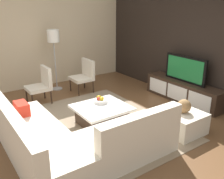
{
  "coord_description": "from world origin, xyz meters",
  "views": [
    {
      "loc": [
        3.71,
        -2.32,
        2.33
      ],
      "look_at": [
        -0.3,
        0.49,
        0.6
      ],
      "focal_mm": 40.12,
      "sensor_mm": 36.0,
      "label": 1
    }
  ],
  "objects_px": {
    "accent_chair_far": "(84,74)",
    "ottoman": "(182,122)",
    "sectional_couch": "(70,139)",
    "decorative_ball": "(184,106)",
    "coffee_table": "(102,115)",
    "media_console": "(183,91)",
    "television": "(185,69)",
    "floor_lamp": "(53,40)",
    "fruit_bowl": "(101,100)",
    "accent_chair_near": "(42,83)"
  },
  "relations": [
    {
      "from": "accent_chair_far",
      "to": "decorative_ball",
      "type": "bearing_deg",
      "value": 18.68
    },
    {
      "from": "accent_chair_near",
      "to": "fruit_bowl",
      "type": "height_order",
      "value": "accent_chair_near"
    },
    {
      "from": "media_console",
      "to": "decorative_ball",
      "type": "relative_size",
      "value": 8.14
    },
    {
      "from": "coffee_table",
      "to": "floor_lamp",
      "type": "distance_m",
      "value": 2.76
    },
    {
      "from": "fruit_bowl",
      "to": "media_console",
      "type": "bearing_deg",
      "value": 82.64
    },
    {
      "from": "accent_chair_near",
      "to": "sectional_couch",
      "type": "bearing_deg",
      "value": -12.72
    },
    {
      "from": "accent_chair_near",
      "to": "fruit_bowl",
      "type": "distance_m",
      "value": 1.73
    },
    {
      "from": "accent_chair_near",
      "to": "television",
      "type": "bearing_deg",
      "value": 54.0
    },
    {
      "from": "sectional_couch",
      "to": "decorative_ball",
      "type": "distance_m",
      "value": 2.12
    },
    {
      "from": "media_console",
      "to": "television",
      "type": "distance_m",
      "value": 0.56
    },
    {
      "from": "coffee_table",
      "to": "sectional_couch",
      "type": "bearing_deg",
      "value": -57.87
    },
    {
      "from": "media_console",
      "to": "television",
      "type": "bearing_deg",
      "value": 90.0
    },
    {
      "from": "ottoman",
      "to": "accent_chair_far",
      "type": "height_order",
      "value": "accent_chair_far"
    },
    {
      "from": "fruit_bowl",
      "to": "decorative_ball",
      "type": "xyz_separation_m",
      "value": [
        1.32,
        0.96,
        0.09
      ]
    },
    {
      "from": "media_console",
      "to": "coffee_table",
      "type": "height_order",
      "value": "media_console"
    },
    {
      "from": "accent_chair_near",
      "to": "accent_chair_far",
      "type": "bearing_deg",
      "value": 92.3
    },
    {
      "from": "decorative_ball",
      "to": "accent_chair_near",
      "type": "bearing_deg",
      "value": -151.25
    },
    {
      "from": "coffee_table",
      "to": "fruit_bowl",
      "type": "xyz_separation_m",
      "value": [
        -0.18,
        0.1,
        0.23
      ]
    },
    {
      "from": "sectional_couch",
      "to": "ottoman",
      "type": "xyz_separation_m",
      "value": [
        0.52,
        2.04,
        -0.09
      ]
    },
    {
      "from": "floor_lamp",
      "to": "fruit_bowl",
      "type": "xyz_separation_m",
      "value": [
        2.31,
        -0.03,
        -0.94
      ]
    },
    {
      "from": "accent_chair_far",
      "to": "ottoman",
      "type": "bearing_deg",
      "value": 18.68
    },
    {
      "from": "sectional_couch",
      "to": "fruit_bowl",
      "type": "bearing_deg",
      "value": 126.62
    },
    {
      "from": "media_console",
      "to": "coffee_table",
      "type": "distance_m",
      "value": 2.3
    },
    {
      "from": "television",
      "to": "fruit_bowl",
      "type": "bearing_deg",
      "value": -97.35
    },
    {
      "from": "media_console",
      "to": "sectional_couch",
      "type": "relative_size",
      "value": 0.85
    },
    {
      "from": "sectional_couch",
      "to": "ottoman",
      "type": "distance_m",
      "value": 2.11
    },
    {
      "from": "television",
      "to": "sectional_couch",
      "type": "distance_m",
      "value": 3.36
    },
    {
      "from": "sectional_couch",
      "to": "accent_chair_far",
      "type": "height_order",
      "value": "accent_chair_far"
    },
    {
      "from": "sectional_couch",
      "to": "decorative_ball",
      "type": "relative_size",
      "value": 9.59
    },
    {
      "from": "media_console",
      "to": "television",
      "type": "height_order",
      "value": "television"
    },
    {
      "from": "accent_chair_near",
      "to": "accent_chair_far",
      "type": "distance_m",
      "value": 1.22
    },
    {
      "from": "television",
      "to": "fruit_bowl",
      "type": "distance_m",
      "value": 2.25
    },
    {
      "from": "media_console",
      "to": "accent_chair_far",
      "type": "height_order",
      "value": "accent_chair_far"
    },
    {
      "from": "coffee_table",
      "to": "fruit_bowl",
      "type": "height_order",
      "value": "fruit_bowl"
    },
    {
      "from": "television",
      "to": "fruit_bowl",
      "type": "relative_size",
      "value": 4.1
    },
    {
      "from": "fruit_bowl",
      "to": "decorative_ball",
      "type": "distance_m",
      "value": 1.63
    },
    {
      "from": "sectional_couch",
      "to": "media_console",
      "type": "bearing_deg",
      "value": 98.95
    },
    {
      "from": "television",
      "to": "floor_lamp",
      "type": "bearing_deg",
      "value": -140.06
    },
    {
      "from": "media_console",
      "to": "ottoman",
      "type": "height_order",
      "value": "media_console"
    },
    {
      "from": "sectional_couch",
      "to": "floor_lamp",
      "type": "relative_size",
      "value": 1.49
    },
    {
      "from": "television",
      "to": "coffee_table",
      "type": "height_order",
      "value": "television"
    },
    {
      "from": "sectional_couch",
      "to": "coffee_table",
      "type": "bearing_deg",
      "value": 122.13
    },
    {
      "from": "accent_chair_near",
      "to": "fruit_bowl",
      "type": "bearing_deg",
      "value": 19.35
    },
    {
      "from": "coffee_table",
      "to": "accent_chair_far",
      "type": "relative_size",
      "value": 1.16
    },
    {
      "from": "ottoman",
      "to": "fruit_bowl",
      "type": "height_order",
      "value": "fruit_bowl"
    },
    {
      "from": "media_console",
      "to": "fruit_bowl",
      "type": "relative_size",
      "value": 7.37
    },
    {
      "from": "accent_chair_near",
      "to": "decorative_ball",
      "type": "xyz_separation_m",
      "value": [
        2.92,
        1.6,
        0.04
      ]
    },
    {
      "from": "media_console",
      "to": "accent_chair_far",
      "type": "distance_m",
      "value": 2.58
    },
    {
      "from": "accent_chair_far",
      "to": "accent_chair_near",
      "type": "bearing_deg",
      "value": -73.9
    },
    {
      "from": "ottoman",
      "to": "fruit_bowl",
      "type": "xyz_separation_m",
      "value": [
        -1.32,
        -0.96,
        0.23
      ]
    }
  ]
}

